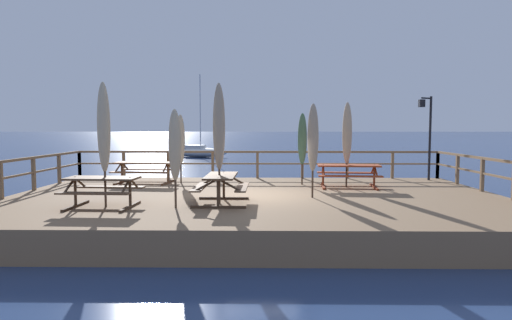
{
  "coord_description": "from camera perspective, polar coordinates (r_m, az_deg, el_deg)",
  "views": [
    {
      "loc": [
        0.21,
        -12.8,
        2.75
      ],
      "look_at": [
        0.0,
        0.68,
        1.74
      ],
      "focal_mm": 30.3,
      "sensor_mm": 36.0,
      "label": 1
    }
  ],
  "objects": [
    {
      "name": "railing_waterside_far",
      "position": [
        17.2,
        0.19,
        0.07
      ],
      "size": [
        14.41,
        0.1,
        1.09
      ],
      "color": "brown",
      "rests_on": "wooden_deck"
    },
    {
      "name": "patio_umbrella_tall_back_left",
      "position": [
        10.9,
        -10.66,
        1.92
      ],
      "size": [
        0.32,
        0.32,
        2.48
      ],
      "color": "#4C3828",
      "rests_on": "wooden_deck"
    },
    {
      "name": "patio_umbrella_tall_back_right",
      "position": [
        15.3,
        6.14,
        2.74
      ],
      "size": [
        0.32,
        0.32,
        2.53
      ],
      "color": "#4C3828",
      "rests_on": "wooden_deck"
    },
    {
      "name": "patio_umbrella_short_front",
      "position": [
        12.43,
        7.53,
        2.89
      ],
      "size": [
        0.32,
        0.32,
        2.7
      ],
      "color": "#4C3828",
      "rests_on": "wooden_deck"
    },
    {
      "name": "picnic_table_back_left",
      "position": [
        16.22,
        -14.49,
        -0.97
      ],
      "size": [
        2.21,
        1.58,
        0.78
      ],
      "color": "brown",
      "rests_on": "wooden_deck"
    },
    {
      "name": "picnic_table_mid_left",
      "position": [
        11.57,
        -19.61,
        -3.19
      ],
      "size": [
        1.83,
        1.47,
        0.78
      ],
      "color": "brown",
      "rests_on": "wooden_deck"
    },
    {
      "name": "patio_umbrella_short_back",
      "position": [
        11.49,
        -19.45,
        4.01
      ],
      "size": [
        0.32,
        0.32,
        3.15
      ],
      "color": "#4C3828",
      "rests_on": "wooden_deck"
    },
    {
      "name": "sailboat_distant",
      "position": [
        41.1,
        -7.72,
        1.11
      ],
      "size": [
        6.21,
        3.62,
        7.72
      ],
      "color": "white",
      "rests_on": "ground"
    },
    {
      "name": "patio_umbrella_short_mid",
      "position": [
        14.83,
        11.94,
        3.47
      ],
      "size": [
        0.32,
        0.32,
        2.87
      ],
      "color": "#4C3828",
      "rests_on": "wooden_deck"
    },
    {
      "name": "wooden_deck",
      "position": [
        13.02,
        -0.05,
        -6.25
      ],
      "size": [
        14.61,
        9.01,
        0.74
      ],
      "primitive_type": "cube",
      "color": "#846647",
      "rests_on": "ground"
    },
    {
      "name": "picnic_table_front_right",
      "position": [
        11.48,
        -4.64,
        -3.02
      ],
      "size": [
        1.42,
        1.76,
        0.78
      ],
      "color": "brown",
      "rests_on": "wooden_deck"
    },
    {
      "name": "patio_umbrella_tall_mid_right",
      "position": [
        11.4,
        -4.91,
        4.33
      ],
      "size": [
        0.32,
        0.32,
        3.18
      ],
      "color": "#4C3828",
      "rests_on": "wooden_deck"
    },
    {
      "name": "ground_plane",
      "position": [
        13.09,
        -0.05,
        -7.85
      ],
      "size": [
        600.0,
        600.0,
        0.0
      ],
      "primitive_type": "plane",
      "color": "navy"
    },
    {
      "name": "patio_umbrella_tall_mid_left",
      "position": [
        15.87,
        -9.94,
        2.68
      ],
      "size": [
        0.32,
        0.32,
        2.5
      ],
      "color": "#4C3828",
      "rests_on": "wooden_deck"
    },
    {
      "name": "picnic_table_front_left",
      "position": [
        14.87,
        12.13,
        -1.4
      ],
      "size": [
        2.17,
        1.57,
        0.78
      ],
      "color": "#993819",
      "rests_on": "wooden_deck"
    },
    {
      "name": "railing_side_right",
      "position": [
        14.62,
        29.26,
        -1.25
      ],
      "size": [
        0.1,
        8.81,
        1.09
      ],
      "color": "brown",
      "rests_on": "wooden_deck"
    },
    {
      "name": "lamp_post_hooked",
      "position": [
        17.64,
        21.65,
        4.31
      ],
      "size": [
        0.6,
        0.45,
        3.2
      ],
      "color": "black",
      "rests_on": "wooden_deck"
    },
    {
      "name": "railing_side_left",
      "position": [
        14.82,
        -28.91,
        -1.17
      ],
      "size": [
        0.1,
        8.81,
        1.09
      ],
      "color": "brown",
      "rests_on": "wooden_deck"
    }
  ]
}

